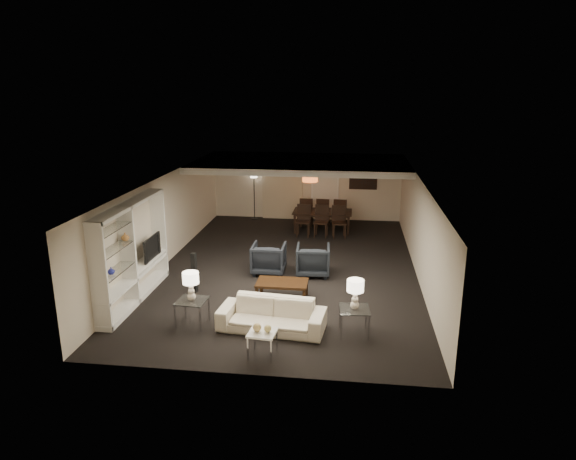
% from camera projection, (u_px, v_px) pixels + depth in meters
% --- Properties ---
extents(floor, '(11.00, 11.00, 0.00)m').
position_uv_depth(floor, '(288.00, 268.00, 14.31)').
color(floor, black).
rests_on(floor, ground).
extents(ceiling, '(7.00, 11.00, 0.02)m').
position_uv_depth(ceiling, '(288.00, 179.00, 13.62)').
color(ceiling, silver).
rests_on(ceiling, ground).
extents(wall_back, '(7.00, 0.02, 2.50)m').
position_uv_depth(wall_back, '(306.00, 186.00, 19.21)').
color(wall_back, beige).
rests_on(wall_back, ground).
extents(wall_front, '(7.00, 0.02, 2.50)m').
position_uv_depth(wall_front, '(248.00, 310.00, 8.72)').
color(wall_front, beige).
rests_on(wall_front, ground).
extents(wall_left, '(0.02, 11.00, 2.50)m').
position_uv_depth(wall_left, '(164.00, 221.00, 14.38)').
color(wall_left, beige).
rests_on(wall_left, ground).
extents(wall_right, '(0.02, 11.00, 2.50)m').
position_uv_depth(wall_right, '(419.00, 229.00, 13.54)').
color(wall_right, beige).
rests_on(wall_right, ground).
extents(ceiling_soffit, '(7.00, 4.00, 0.20)m').
position_uv_depth(ceiling_soffit, '(301.00, 164.00, 16.99)').
color(ceiling_soffit, silver).
rests_on(ceiling_soffit, ceiling).
extents(curtains, '(1.50, 0.12, 2.40)m').
position_uv_depth(curtains, '(282.00, 187.00, 19.26)').
color(curtains, beige).
rests_on(curtains, wall_back).
extents(door, '(0.90, 0.05, 2.10)m').
position_uv_depth(door, '(325.00, 192.00, 19.15)').
color(door, silver).
rests_on(door, wall_back).
extents(painting, '(0.95, 0.04, 0.65)m').
position_uv_depth(painting, '(363.00, 180.00, 18.84)').
color(painting, '#142D38').
rests_on(painting, wall_back).
extents(media_unit, '(0.38, 3.40, 2.35)m').
position_uv_depth(media_unit, '(133.00, 253.00, 11.90)').
color(media_unit, white).
rests_on(media_unit, wall_left).
extents(pendant_light, '(0.52, 0.52, 0.24)m').
position_uv_depth(pendant_light, '(310.00, 178.00, 17.08)').
color(pendant_light, '#D8591E').
rests_on(pendant_light, ceiling_soffit).
extents(sofa, '(2.28, 1.08, 0.64)m').
position_uv_depth(sofa, '(272.00, 315.00, 10.65)').
color(sofa, beige).
rests_on(sofa, floor).
extents(coffee_table, '(1.21, 0.71, 0.43)m').
position_uv_depth(coffee_table, '(282.00, 290.00, 12.20)').
color(coffee_table, black).
rests_on(coffee_table, floor).
extents(armchair_left, '(0.88, 0.91, 0.82)m').
position_uv_depth(armchair_left, '(269.00, 258.00, 13.84)').
color(armchair_left, black).
rests_on(armchair_left, floor).
extents(armchair_right, '(0.93, 0.95, 0.82)m').
position_uv_depth(armchair_right, '(313.00, 260.00, 13.70)').
color(armchair_right, black).
rests_on(armchair_right, floor).
extents(side_table_left, '(0.64, 0.64, 0.56)m').
position_uv_depth(side_table_left, '(193.00, 312.00, 10.86)').
color(side_table_left, white).
rests_on(side_table_left, floor).
extents(side_table_right, '(0.65, 0.65, 0.56)m').
position_uv_depth(side_table_right, '(354.00, 321.00, 10.45)').
color(side_table_right, white).
rests_on(side_table_right, floor).
extents(table_lamp_left, '(0.36, 0.36, 0.62)m').
position_uv_depth(table_lamp_left, '(191.00, 286.00, 10.70)').
color(table_lamp_left, beige).
rests_on(table_lamp_left, side_table_left).
extents(table_lamp_right, '(0.38, 0.38, 0.62)m').
position_uv_depth(table_lamp_right, '(355.00, 294.00, 10.29)').
color(table_lamp_right, '#F4E4CE').
rests_on(table_lamp_right, side_table_right).
extents(marble_table, '(0.55, 0.55, 0.50)m').
position_uv_depth(marble_table, '(263.00, 344.00, 9.62)').
color(marble_table, white).
rests_on(marble_table, floor).
extents(gold_gourd_a, '(0.16, 0.16, 0.16)m').
position_uv_depth(gold_gourd_a, '(257.00, 327.00, 9.54)').
color(gold_gourd_a, '#D5B871').
rests_on(gold_gourd_a, marble_table).
extents(gold_gourd_b, '(0.14, 0.14, 0.14)m').
position_uv_depth(gold_gourd_b, '(268.00, 329.00, 9.52)').
color(gold_gourd_b, '#DCC974').
rests_on(gold_gourd_b, marble_table).
extents(television, '(0.99, 0.13, 0.57)m').
position_uv_depth(television, '(148.00, 247.00, 12.73)').
color(television, black).
rests_on(television, media_unit).
extents(vase_blue, '(0.15, 0.15, 0.16)m').
position_uv_depth(vase_blue, '(111.00, 271.00, 10.85)').
color(vase_blue, navy).
rests_on(vase_blue, media_unit).
extents(vase_amber, '(0.18, 0.18, 0.19)m').
position_uv_depth(vase_amber, '(125.00, 237.00, 11.47)').
color(vase_amber, '#B97B3D').
rests_on(vase_amber, media_unit).
extents(floor_speaker, '(0.13, 0.13, 1.00)m').
position_uv_depth(floor_speaker, '(194.00, 273.00, 12.53)').
color(floor_speaker, black).
rests_on(floor_speaker, floor).
extents(dining_table, '(2.02, 1.13, 0.71)m').
position_uv_depth(dining_table, '(322.00, 221.00, 17.75)').
color(dining_table, black).
rests_on(dining_table, floor).
extents(chair_nl, '(0.50, 0.50, 1.05)m').
position_uv_depth(chair_nl, '(303.00, 221.00, 17.16)').
color(chair_nl, black).
rests_on(chair_nl, floor).
extents(chair_nm, '(0.52, 0.52, 1.05)m').
position_uv_depth(chair_nm, '(321.00, 221.00, 17.09)').
color(chair_nm, black).
rests_on(chair_nm, floor).
extents(chair_nr, '(0.54, 0.54, 1.05)m').
position_uv_depth(chair_nr, '(339.00, 222.00, 17.02)').
color(chair_nr, black).
rests_on(chair_nr, floor).
extents(chair_fl, '(0.49, 0.49, 1.05)m').
position_uv_depth(chair_fl, '(307.00, 212.00, 18.40)').
color(chair_fl, black).
rests_on(chair_fl, floor).
extents(chair_fm, '(0.53, 0.53, 1.05)m').
position_uv_depth(chair_fm, '(323.00, 212.00, 18.33)').
color(chair_fm, black).
rests_on(chair_fm, floor).
extents(chair_fr, '(0.50, 0.50, 1.05)m').
position_uv_depth(chair_fr, '(340.00, 213.00, 18.26)').
color(chair_fr, black).
rests_on(chair_fr, floor).
extents(floor_lamp, '(0.35, 0.35, 1.83)m').
position_uv_depth(floor_lamp, '(254.00, 195.00, 19.25)').
color(floor_lamp, black).
rests_on(floor_lamp, floor).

